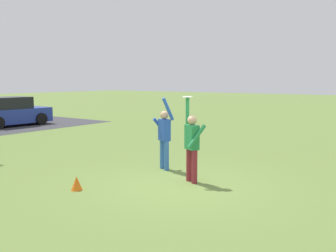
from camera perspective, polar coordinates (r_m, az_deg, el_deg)
The scene contains 6 objects.
ground_plane at distance 9.18m, azimuth 1.93°, elevation -8.76°, with size 120.00×120.00×0.00m, color olive.
person_catcher at distance 9.10m, azimuth 3.68°, elevation -2.57°, with size 0.51×0.59×2.08m.
person_defender at distance 10.39m, azimuth -0.56°, elevation -1.37°, with size 0.60×0.66×2.04m.
frisbee_disc at distance 9.18m, azimuth 3.01°, elevation 4.48°, with size 0.25×0.25×0.02m, color white.
parked_car_blue at distance 22.20m, azimuth -22.99°, elevation 1.90°, with size 4.15×2.13×1.59m.
field_cone_orange at distance 8.85m, azimuth -13.81°, elevation -8.50°, with size 0.26×0.26×0.32m, color orange.
Camera 1 is at (-7.36, -4.88, 2.50)m, focal length 39.81 mm.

